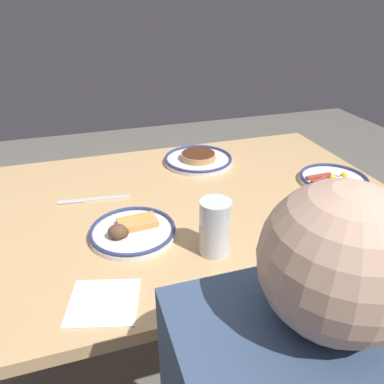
{
  "coord_description": "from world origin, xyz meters",
  "views": [
    {
      "loc": [
        0.26,
        0.99,
        1.35
      ],
      "look_at": [
        -0.06,
        -0.0,
        0.78
      ],
      "focal_mm": 34.75,
      "sensor_mm": 36.0,
      "label": 1
    }
  ],
  "objects_px": {
    "plate_near_main": "(198,159)",
    "paper_napkin": "(104,302)",
    "drinking_glass": "(215,230)",
    "plate_center_pancakes": "(132,231)",
    "cell_phone": "(316,247)",
    "butter_knife": "(94,199)",
    "plate_far_companion": "(333,179)"
  },
  "relations": [
    {
      "from": "plate_near_main",
      "to": "paper_napkin",
      "type": "bearing_deg",
      "value": 56.41
    },
    {
      "from": "drinking_glass",
      "to": "plate_center_pancakes",
      "type": "bearing_deg",
      "value": -35.02
    },
    {
      "from": "plate_near_main",
      "to": "cell_phone",
      "type": "bearing_deg",
      "value": 101.08
    },
    {
      "from": "drinking_glass",
      "to": "cell_phone",
      "type": "relative_size",
      "value": 1.04
    },
    {
      "from": "plate_center_pancakes",
      "to": "paper_napkin",
      "type": "relative_size",
      "value": 1.6
    },
    {
      "from": "paper_napkin",
      "to": "butter_knife",
      "type": "xyz_separation_m",
      "value": [
        -0.01,
        -0.47,
        0.0
      ]
    },
    {
      "from": "plate_center_pancakes",
      "to": "drinking_glass",
      "type": "distance_m",
      "value": 0.24
    },
    {
      "from": "plate_center_pancakes",
      "to": "drinking_glass",
      "type": "relative_size",
      "value": 1.61
    },
    {
      "from": "plate_center_pancakes",
      "to": "plate_near_main",
      "type": "bearing_deg",
      "value": -128.46
    },
    {
      "from": "plate_center_pancakes",
      "to": "cell_phone",
      "type": "distance_m",
      "value": 0.5
    },
    {
      "from": "plate_center_pancakes",
      "to": "plate_far_companion",
      "type": "height_order",
      "value": "plate_center_pancakes"
    },
    {
      "from": "plate_far_companion",
      "to": "butter_knife",
      "type": "xyz_separation_m",
      "value": [
        0.82,
        -0.13,
        -0.01
      ]
    },
    {
      "from": "drinking_glass",
      "to": "cell_phone",
      "type": "distance_m",
      "value": 0.28
    },
    {
      "from": "drinking_glass",
      "to": "butter_knife",
      "type": "height_order",
      "value": "drinking_glass"
    },
    {
      "from": "paper_napkin",
      "to": "butter_knife",
      "type": "height_order",
      "value": "butter_knife"
    },
    {
      "from": "drinking_glass",
      "to": "cell_phone",
      "type": "bearing_deg",
      "value": 165.5
    },
    {
      "from": "plate_center_pancakes",
      "to": "butter_knife",
      "type": "height_order",
      "value": "plate_center_pancakes"
    },
    {
      "from": "paper_napkin",
      "to": "cell_phone",
      "type": "bearing_deg",
      "value": -176.71
    },
    {
      "from": "plate_far_companion",
      "to": "cell_phone",
      "type": "xyz_separation_m",
      "value": [
        0.28,
        0.31,
        -0.01
      ]
    },
    {
      "from": "drinking_glass",
      "to": "paper_napkin",
      "type": "distance_m",
      "value": 0.32
    },
    {
      "from": "plate_center_pancakes",
      "to": "drinking_glass",
      "type": "bearing_deg",
      "value": 144.98
    },
    {
      "from": "butter_knife",
      "to": "plate_center_pancakes",
      "type": "bearing_deg",
      "value": 110.38
    },
    {
      "from": "butter_knife",
      "to": "drinking_glass",
      "type": "bearing_deg",
      "value": 127.16
    },
    {
      "from": "plate_far_companion",
      "to": "butter_knife",
      "type": "height_order",
      "value": "plate_far_companion"
    },
    {
      "from": "plate_far_companion",
      "to": "cell_phone",
      "type": "bearing_deg",
      "value": 48.12
    },
    {
      "from": "plate_near_main",
      "to": "butter_knife",
      "type": "xyz_separation_m",
      "value": [
        0.42,
        0.19,
        -0.01
      ]
    },
    {
      "from": "cell_phone",
      "to": "paper_napkin",
      "type": "height_order",
      "value": "cell_phone"
    },
    {
      "from": "plate_near_main",
      "to": "plate_center_pancakes",
      "type": "relative_size",
      "value": 1.12
    },
    {
      "from": "plate_near_main",
      "to": "plate_center_pancakes",
      "type": "bearing_deg",
      "value": 51.54
    },
    {
      "from": "plate_near_main",
      "to": "butter_knife",
      "type": "bearing_deg",
      "value": 23.79
    },
    {
      "from": "cell_phone",
      "to": "drinking_glass",
      "type": "bearing_deg",
      "value": -16.02
    },
    {
      "from": "plate_near_main",
      "to": "cell_phone",
      "type": "xyz_separation_m",
      "value": [
        -0.12,
        0.62,
        -0.01
      ]
    }
  ]
}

